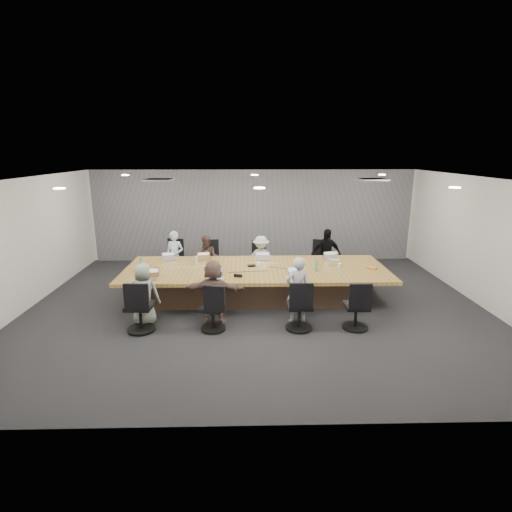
{
  "coord_description": "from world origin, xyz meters",
  "views": [
    {
      "loc": [
        -0.22,
        -8.31,
        3.35
      ],
      "look_at": [
        0.0,
        0.4,
        1.05
      ],
      "focal_mm": 28.0,
      "sensor_mm": 36.0,
      "label": 1
    }
  ],
  "objects_px": {
    "bottle_green_right": "(316,265)",
    "person_3": "(326,255)",
    "canvas_bag": "(335,262)",
    "laptop_3": "(330,258)",
    "bottle_clear": "(196,261)",
    "chair_7": "(356,310)",
    "laptop_5": "(216,279)",
    "chair_0": "(178,262)",
    "stapler": "(238,276)",
    "chair_3": "(323,262)",
    "laptop_0": "(171,259)",
    "laptop_6": "(294,278)",
    "chair_4": "(140,310)",
    "conference_table": "(256,282)",
    "laptop_1": "(206,259)",
    "mug_brown": "(138,269)",
    "chair_6": "(299,309)",
    "person_5": "(214,292)",
    "snack_packet": "(372,268)",
    "laptop_2": "(262,258)",
    "chair_1": "(209,263)",
    "laptop_4": "(150,279)",
    "chair_2": "(260,263)",
    "person_4": "(144,294)",
    "bottle_green_left": "(142,262)",
    "person_1": "(208,258)",
    "person_6": "(297,290)",
    "person_0": "(175,257)"
  },
  "relations": [
    {
      "from": "bottle_green_right",
      "to": "person_3",
      "type": "bearing_deg",
      "value": 71.56
    },
    {
      "from": "bottle_green_right",
      "to": "canvas_bag",
      "type": "distance_m",
      "value": 0.71
    },
    {
      "from": "laptop_3",
      "to": "canvas_bag",
      "type": "xyz_separation_m",
      "value": [
        -0.03,
        -0.61,
        0.06
      ]
    },
    {
      "from": "bottle_clear",
      "to": "chair_7",
      "type": "bearing_deg",
      "value": -30.48
    },
    {
      "from": "laptop_5",
      "to": "canvas_bag",
      "type": "xyz_separation_m",
      "value": [
        2.73,
        0.99,
        0.06
      ]
    },
    {
      "from": "chair_0",
      "to": "stapler",
      "type": "relative_size",
      "value": 4.76
    },
    {
      "from": "chair_3",
      "to": "laptop_3",
      "type": "xyz_separation_m",
      "value": [
        0.0,
        -0.9,
        0.37
      ]
    },
    {
      "from": "laptop_0",
      "to": "laptop_6",
      "type": "relative_size",
      "value": 0.98
    },
    {
      "from": "laptop_6",
      "to": "stapler",
      "type": "distance_m",
      "value": 1.2
    },
    {
      "from": "chair_4",
      "to": "bottle_green_right",
      "type": "height_order",
      "value": "bottle_green_right"
    },
    {
      "from": "conference_table",
      "to": "chair_0",
      "type": "distance_m",
      "value": 2.7
    },
    {
      "from": "chair_7",
      "to": "stapler",
      "type": "height_order",
      "value": "stapler"
    },
    {
      "from": "conference_table",
      "to": "laptop_1",
      "type": "height_order",
      "value": "laptop_1"
    },
    {
      "from": "mug_brown",
      "to": "chair_7",
      "type": "bearing_deg",
      "value": -18.42
    },
    {
      "from": "chair_6",
      "to": "person_5",
      "type": "bearing_deg",
      "value": 166.84
    },
    {
      "from": "stapler",
      "to": "snack_packet",
      "type": "distance_m",
      "value": 3.09
    },
    {
      "from": "laptop_2",
      "to": "canvas_bag",
      "type": "xyz_separation_m",
      "value": [
        1.7,
        -0.61,
        0.06
      ]
    },
    {
      "from": "laptop_2",
      "to": "laptop_6",
      "type": "relative_size",
      "value": 1.14
    },
    {
      "from": "laptop_1",
      "to": "chair_1",
      "type": "bearing_deg",
      "value": -102.8
    },
    {
      "from": "bottle_green_right",
      "to": "person_5",
      "type": "bearing_deg",
      "value": -154.31
    },
    {
      "from": "chair_6",
      "to": "laptop_4",
      "type": "height_order",
      "value": "chair_6"
    },
    {
      "from": "chair_2",
      "to": "laptop_5",
      "type": "distance_m",
      "value": 2.73
    },
    {
      "from": "chair_6",
      "to": "person_4",
      "type": "bearing_deg",
      "value": 172.17
    },
    {
      "from": "laptop_4",
      "to": "person_5",
      "type": "xyz_separation_m",
      "value": [
        1.38,
        -0.55,
        -0.1
      ]
    },
    {
      "from": "chair_4",
      "to": "laptop_6",
      "type": "relative_size",
      "value": 2.76
    },
    {
      "from": "chair_1",
      "to": "bottle_green_left",
      "type": "distance_m",
      "value": 2.14
    },
    {
      "from": "person_1",
      "to": "laptop_1",
      "type": "bearing_deg",
      "value": -81.99
    },
    {
      "from": "chair_2",
      "to": "chair_6",
      "type": "bearing_deg",
      "value": 109.84
    },
    {
      "from": "person_5",
      "to": "stapler",
      "type": "xyz_separation_m",
      "value": [
        0.47,
        0.66,
        0.12
      ]
    },
    {
      "from": "bottle_green_right",
      "to": "snack_packet",
      "type": "distance_m",
      "value": 1.32
    },
    {
      "from": "conference_table",
      "to": "mug_brown",
      "type": "height_order",
      "value": "mug_brown"
    },
    {
      "from": "chair_1",
      "to": "person_1",
      "type": "xyz_separation_m",
      "value": [
        0.0,
        -0.35,
        0.22
      ]
    },
    {
      "from": "laptop_6",
      "to": "canvas_bag",
      "type": "height_order",
      "value": "canvas_bag"
    },
    {
      "from": "laptop_0",
      "to": "bottle_green_right",
      "type": "distance_m",
      "value": 3.61
    },
    {
      "from": "laptop_2",
      "to": "bottle_clear",
      "type": "relative_size",
      "value": 1.52
    },
    {
      "from": "person_6",
      "to": "person_0",
      "type": "bearing_deg",
      "value": -53.53
    },
    {
      "from": "laptop_0",
      "to": "laptop_1",
      "type": "xyz_separation_m",
      "value": [
        0.86,
        0.0,
        0.0
      ]
    },
    {
      "from": "mug_brown",
      "to": "snack_packet",
      "type": "distance_m",
      "value": 5.3
    },
    {
      "from": "chair_7",
      "to": "laptop_0",
      "type": "height_order",
      "value": "chair_7"
    },
    {
      "from": "laptop_0",
      "to": "chair_1",
      "type": "bearing_deg",
      "value": -146.0
    },
    {
      "from": "conference_table",
      "to": "laptop_2",
      "type": "height_order",
      "value": "laptop_2"
    },
    {
      "from": "chair_3",
      "to": "bottle_clear",
      "type": "height_order",
      "value": "bottle_clear"
    },
    {
      "from": "person_6",
      "to": "conference_table",
      "type": "bearing_deg",
      "value": -70.03
    },
    {
      "from": "mug_brown",
      "to": "chair_2",
      "type": "bearing_deg",
      "value": 33.84
    },
    {
      "from": "person_4",
      "to": "laptop_1",
      "type": "bearing_deg",
      "value": -113.55
    },
    {
      "from": "laptop_4",
      "to": "bottle_green_left",
      "type": "bearing_deg",
      "value": 105.61
    },
    {
      "from": "laptop_0",
      "to": "person_6",
      "type": "bearing_deg",
      "value": 131.12
    },
    {
      "from": "chair_1",
      "to": "person_4",
      "type": "height_order",
      "value": "person_4"
    },
    {
      "from": "laptop_5",
      "to": "laptop_6",
      "type": "relative_size",
      "value": 1.14
    },
    {
      "from": "laptop_1",
      "to": "chair_3",
      "type": "bearing_deg",
      "value": -176.72
    }
  ]
}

